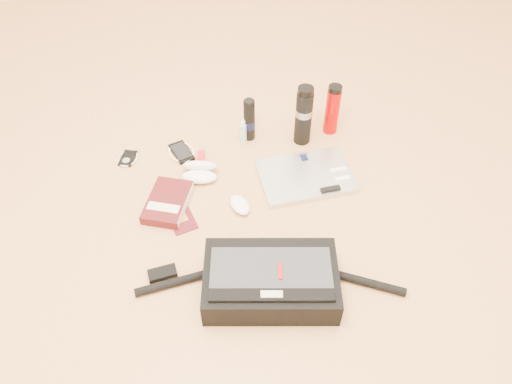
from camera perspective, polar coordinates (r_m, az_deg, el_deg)
ground at (r=1.82m, az=-0.00°, el=-3.84°), size 4.00×4.00×0.00m
messenger_bag at (r=1.61m, az=1.60°, el=-10.07°), size 0.86×0.34×0.12m
laptop at (r=1.98m, az=5.75°, el=1.78°), size 0.37×0.26×0.03m
book at (r=1.89m, az=-10.02°, el=-1.18°), size 0.21×0.25×0.04m
passport at (r=1.85m, az=-8.46°, el=-3.18°), size 0.11×0.14×0.01m
mouse at (r=1.86m, az=-1.87°, el=-1.49°), size 0.09×0.12×0.03m
sunglasses_case at (r=1.97m, az=-6.45°, el=2.35°), size 0.16×0.15×0.08m
ipod at (r=2.12m, az=-14.44°, el=3.76°), size 0.10×0.11×0.01m
phone at (r=2.10m, az=-8.53°, el=4.54°), size 0.13×0.14×0.01m
inhaler at (r=2.06m, az=-6.30°, el=4.02°), size 0.04×0.10×0.03m
spray_bottle at (r=2.11m, az=-1.48°, el=6.91°), size 0.04×0.04×0.11m
aerosol_can at (r=2.09m, az=-0.78°, el=8.33°), size 0.05×0.05×0.20m
thermos_black at (r=2.06m, az=5.47°, el=8.72°), size 0.07×0.07×0.27m
thermos_red at (r=2.14m, az=8.72°, el=9.30°), size 0.08×0.08×0.23m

